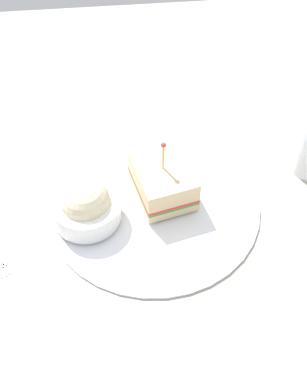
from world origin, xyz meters
The scene contains 4 objects.
ground_plane centered at (0.00, 0.00, -1.00)cm, with size 105.21×105.21×2.00cm, color #9E9384.
plate centered at (0.00, 0.00, 0.41)cm, with size 29.48×29.48×0.81cm, color white.
sandwich_half_center centered at (-1.49, 1.43, 3.35)cm, with size 10.69×9.15×9.69cm.
coleslaw_bowl centered at (1.69, -9.15, 3.29)cm, with size 9.14×9.14×6.58cm.
Camera 1 is at (44.60, -4.69, 56.46)cm, focal length 48.34 mm.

